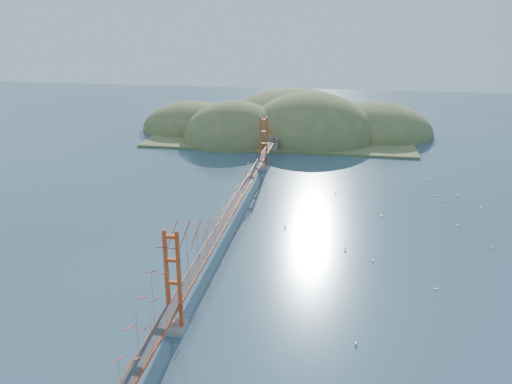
% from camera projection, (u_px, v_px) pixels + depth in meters
% --- Properties ---
extents(ground, '(320.00, 320.00, 0.00)m').
position_uv_depth(ground, '(235.00, 222.00, 81.24)').
color(ground, '#2E485C').
rests_on(ground, ground).
extents(bridge, '(2.20, 94.40, 12.00)m').
position_uv_depth(bridge, '(234.00, 181.00, 79.07)').
color(bridge, gray).
rests_on(bridge, ground).
extents(far_headlands, '(84.00, 58.00, 25.00)m').
position_uv_depth(far_headlands, '(292.00, 132.00, 144.54)').
color(far_headlands, olive).
rests_on(far_headlands, ground).
extents(sailboat_16, '(0.59, 0.59, 0.62)m').
position_uv_depth(sailboat_16, '(336.00, 193.00, 94.13)').
color(sailboat_16, white).
rests_on(sailboat_16, ground).
extents(sailboat_6, '(0.58, 0.58, 0.61)m').
position_uv_depth(sailboat_6, '(373.00, 260.00, 68.48)').
color(sailboat_6, white).
rests_on(sailboat_6, ground).
extents(sailboat_4, '(0.44, 0.49, 0.56)m').
position_uv_depth(sailboat_4, '(481.00, 207.00, 87.44)').
color(sailboat_4, white).
rests_on(sailboat_4, ground).
extents(sailboat_11, '(0.54, 0.52, 0.61)m').
position_uv_depth(sailboat_11, '(492.00, 247.00, 72.41)').
color(sailboat_11, white).
rests_on(sailboat_11, ground).
extents(sailboat_2, '(0.51, 0.45, 0.57)m').
position_uv_depth(sailboat_2, '(435.00, 288.00, 61.35)').
color(sailboat_2, white).
rests_on(sailboat_2, ground).
extents(sailboat_3, '(0.52, 0.45, 0.60)m').
position_uv_depth(sailboat_3, '(348.00, 178.00, 103.28)').
color(sailboat_3, white).
rests_on(sailboat_3, ground).
extents(sailboat_1, '(0.59, 0.59, 0.65)m').
position_uv_depth(sailboat_1, '(345.00, 249.00, 71.49)').
color(sailboat_1, white).
rests_on(sailboat_1, ground).
extents(sailboat_14, '(0.62, 0.62, 0.69)m').
position_uv_depth(sailboat_14, '(381.00, 215.00, 83.75)').
color(sailboat_14, white).
rests_on(sailboat_14, ground).
extents(sailboat_15, '(0.46, 0.56, 0.65)m').
position_uv_depth(sailboat_15, '(429.00, 179.00, 102.26)').
color(sailboat_15, white).
rests_on(sailboat_15, ground).
extents(sailboat_9, '(0.61, 0.61, 0.64)m').
position_uv_depth(sailboat_9, '(456.00, 196.00, 92.90)').
color(sailboat_9, white).
rests_on(sailboat_9, ground).
extents(sailboat_17, '(0.52, 0.52, 0.58)m').
position_uv_depth(sailboat_17, '(443.00, 201.00, 90.43)').
color(sailboat_17, white).
rests_on(sailboat_17, ground).
extents(sailboat_8, '(0.58, 0.57, 0.65)m').
position_uv_depth(sailboat_8, '(436.00, 195.00, 93.12)').
color(sailboat_8, white).
rests_on(sailboat_8, ground).
extents(sailboat_7, '(0.59, 0.58, 0.66)m').
position_uv_depth(sailboat_7, '(356.00, 167.00, 110.34)').
color(sailboat_7, white).
rests_on(sailboat_7, ground).
extents(sailboat_0, '(0.61, 0.63, 0.70)m').
position_uv_depth(sailboat_0, '(285.00, 227.00, 79.23)').
color(sailboat_0, white).
rests_on(sailboat_0, ground).
extents(sailboat_5, '(0.47, 0.56, 0.65)m').
position_uv_depth(sailboat_5, '(458.00, 225.00, 79.89)').
color(sailboat_5, white).
rests_on(sailboat_5, ground).
extents(sailboat_10, '(0.49, 0.55, 0.62)m').
position_uv_depth(sailboat_10, '(356.00, 342.00, 51.23)').
color(sailboat_10, white).
rests_on(sailboat_10, ground).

